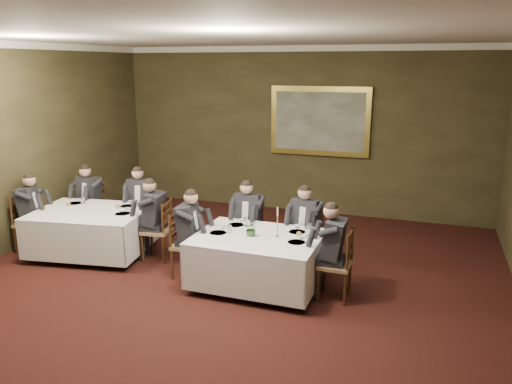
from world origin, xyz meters
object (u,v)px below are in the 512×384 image
Objects in this scene: diner_main_backleft at (248,230)px; diner_sec_endright at (157,229)px; chair_sec_endleft at (30,234)px; candlestick at (277,225)px; table_second at (92,229)px; chair_sec_endright at (158,242)px; chair_main_backright at (306,250)px; painting at (320,121)px; diner_sec_endleft at (29,221)px; diner_sec_backright at (141,211)px; chair_sec_backleft at (93,220)px; table_main at (257,257)px; diner_sec_backleft at (91,208)px; centerpiece at (251,228)px; chair_sec_backright at (142,223)px; chair_main_endright at (335,279)px; diner_main_endleft at (187,244)px; diner_main_endright at (335,263)px; chair_main_endleft at (187,258)px; chair_main_backleft at (249,243)px.

diner_main_backleft is 1.00× the size of diner_sec_endright.
chair_sec_endleft is 2.23× the size of candlestick.
diner_main_backleft reaches higher than chair_sec_endleft.
diner_main_backleft is at bearing -80.31° from diner_sec_endright.
table_second is 2.04× the size of chair_sec_endright.
painting is (-0.49, 3.00, 1.70)m from chair_main_backright.
diner_sec_endright is at bearing 79.04° from diner_sec_endleft.
chair_sec_endleft is 4.52m from candlestick.
chair_sec_endleft is 0.23m from diner_sec_endleft.
painting is at bearing 94.05° from candlestick.
chair_main_backright is at bearing -87.07° from diner_sec_endright.
diner_sec_backright and diner_sec_endleft have the same top height.
table_second is 1.08m from chair_sec_backleft.
diner_sec_backleft is (-3.68, 1.11, 0.06)m from table_main.
centerpiece is (1.83, -0.47, 0.37)m from diner_sec_endright.
table_main is 1.79× the size of chair_sec_backright.
chair_main_endright is 1.35m from centerpiece.
diner_main_endleft and diner_sec_endleft have the same top height.
chair_sec_backleft is 1.91m from chair_sec_endright.
diner_sec_endleft is (-5.31, 0.09, 0.00)m from diner_main_endright.
diner_main_endleft is at bearing 127.36° from chair_sec_backright.
centerpiece is (1.05, -0.03, 0.60)m from chair_main_endleft.
diner_sec_backleft and diner_sec_endright have the same top height.
painting reaches higher than centerpiece.
chair_sec_backleft is (-4.80, 1.13, -0.23)m from diner_main_endright.
chair_main_backleft is 1.00× the size of chair_sec_backleft.
painting is (3.05, 3.65, 1.53)m from table_second.
chair_main_endright is 1.00× the size of chair_sec_backleft.
table_main is 1.96m from chair_sec_endright.
chair_sec_backright reaches higher than table_main.
table_main is 4.21m from painting.
diner_sec_backleft is 5.62× the size of centerpiece.
diner_main_backleft is at bearing 138.67° from diner_main_endleft.
chair_main_endright is 5.32m from diner_sec_endleft.
chair_main_endright is at bearing 171.37° from chair_sec_backleft.
table_second is at bearing 21.14° from chair_main_backright.
diner_sec_endleft reaches higher than centerpiece.
diner_main_backleft is 2.26m from diner_sec_backright.
chair_main_endright is at bearing 147.66° from diner_sec_backright.
chair_sec_endright is (1.79, -0.66, -0.23)m from diner_sec_backleft.
diner_sec_backright reaches higher than chair_sec_endleft.
centerpiece is 0.11× the size of painting.
diner_main_backleft is at bearing 156.89° from diner_sec_backright.
chair_main_backleft is at bearing 82.60° from diner_sec_endleft.
diner_sec_backright is 5.62× the size of centerpiece.
table_main is at bearing 72.73° from chair_main_backright.
table_second is 1.16m from diner_sec_endleft.
chair_main_backright is 1.00× the size of chair_sec_endright.
table_second is at bearing -103.49° from diner_main_endleft.
chair_main_endleft is 1.00× the size of chair_sec_endright.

